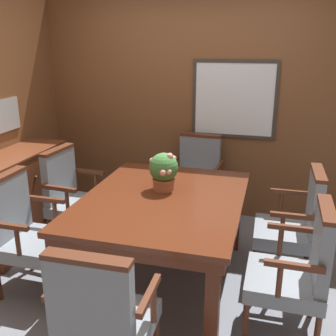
{
  "coord_description": "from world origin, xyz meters",
  "views": [
    {
      "loc": [
        0.87,
        -2.76,
        1.98
      ],
      "look_at": [
        0.05,
        0.22,
        0.97
      ],
      "focal_mm": 42.0,
      "sensor_mm": 36.0,
      "label": 1
    }
  ],
  "objects": [
    {
      "name": "sideboard_cabinet",
      "position": [
        -1.54,
        0.37,
        0.47
      ],
      "size": [
        0.45,
        1.23,
        0.93
      ],
      "color": "brown",
      "rests_on": "ground_plane"
    },
    {
      "name": "chair_head_near",
      "position": [
        0.04,
        -1.13,
        0.52
      ],
      "size": [
        0.56,
        0.52,
        0.99
      ],
      "rotation": [
        0.0,
        0.0,
        3.16
      ],
      "color": "#562B19",
      "rests_on": "ground_plane"
    },
    {
      "name": "wall_back",
      "position": [
        0.0,
        1.6,
        1.23
      ],
      "size": [
        7.2,
        0.08,
        2.45
      ],
      "color": "brown",
      "rests_on": "ground_plane"
    },
    {
      "name": "chair_left_near",
      "position": [
        -0.99,
        -0.32,
        0.52
      ],
      "size": [
        0.51,
        0.55,
        0.99
      ],
      "rotation": [
        0.0,
        0.0,
        1.57
      ],
      "color": "#562B19",
      "rests_on": "ground_plane"
    },
    {
      "name": "potted_plant",
      "position": [
        0.01,
        0.23,
        0.94
      ],
      "size": [
        0.25,
        0.26,
        0.33
      ],
      "color": "#B2603D",
      "rests_on": "dining_table"
    },
    {
      "name": "chair_left_far",
      "position": [
        -0.99,
        0.46,
        0.52
      ],
      "size": [
        0.55,
        0.58,
        0.99
      ],
      "rotation": [
        0.0,
        0.0,
        1.49
      ],
      "color": "#562B19",
      "rests_on": "ground_plane"
    },
    {
      "name": "chair_right_far",
      "position": [
        1.11,
        0.41,
        0.52
      ],
      "size": [
        0.52,
        0.56,
        0.99
      ],
      "rotation": [
        0.0,
        0.0,
        -1.56
      ],
      "color": "#562B19",
      "rests_on": "ground_plane"
    },
    {
      "name": "ground_plane",
      "position": [
        0.0,
        0.0,
        0.0
      ],
      "size": [
        14.0,
        14.0,
        0.0
      ],
      "primitive_type": "plane",
      "color": "gray"
    },
    {
      "name": "dining_table",
      "position": [
        0.05,
        0.07,
        0.68
      ],
      "size": [
        1.27,
        1.62,
        0.77
      ],
      "color": "#562614",
      "rests_on": "ground_plane"
    },
    {
      "name": "chair_right_near",
      "position": [
        1.1,
        -0.33,
        0.52
      ],
      "size": [
        0.52,
        0.56,
        0.99
      ],
      "rotation": [
        0.0,
        0.0,
        -1.58
      ],
      "color": "#562B19",
      "rests_on": "ground_plane"
    },
    {
      "name": "chair_head_far",
      "position": [
        0.08,
        1.31,
        0.52
      ],
      "size": [
        0.58,
        0.55,
        0.99
      ],
      "rotation": [
        0.0,
        0.0,
        -0.07
      ],
      "color": "#562B19",
      "rests_on": "ground_plane"
    }
  ]
}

